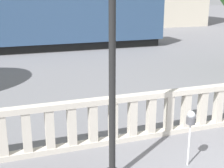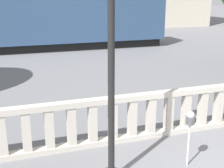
# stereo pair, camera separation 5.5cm
# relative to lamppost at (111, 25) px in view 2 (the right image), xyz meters

# --- Properties ---
(balustrade) EXTENTS (17.78, 0.24, 1.23)m
(balustrade) POSITION_rel_lamppost_xyz_m (2.13, 1.52, -2.51)
(balustrade) COLOR #BCB5A8
(balustrade) RESTS_ON ground
(lamppost) EXTENTS (0.36, 0.36, 5.34)m
(lamppost) POSITION_rel_lamppost_xyz_m (0.00, 0.00, 0.00)
(lamppost) COLOR black
(lamppost) RESTS_ON ground
(parking_meter) EXTENTS (0.19, 0.19, 1.28)m
(parking_meter) POSITION_rel_lamppost_xyz_m (1.76, -0.04, -2.08)
(parking_meter) COLOR silver
(parking_meter) RESTS_ON ground
(train_near) EXTENTS (21.72, 2.62, 4.07)m
(train_near) POSITION_rel_lamppost_xyz_m (-1.76, 15.76, -1.29)
(train_near) COLOR black
(train_near) RESTS_ON ground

